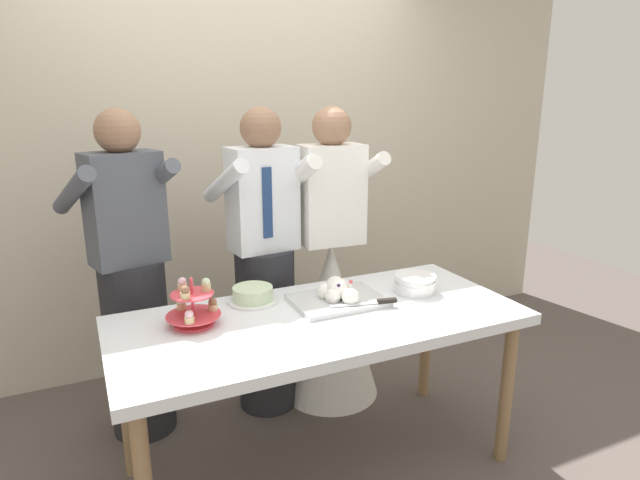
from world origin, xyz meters
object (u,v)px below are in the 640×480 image
(dessert_table, at_px, (320,331))
(person_guest, at_px, (133,296))
(round_cake, at_px, (253,295))
(person_groom, at_px, (265,280))
(cupcake_stand, at_px, (193,307))
(main_cake_tray, at_px, (338,295))
(plate_stack, at_px, (415,283))
(person_bride, at_px, (331,299))

(dessert_table, relative_size, person_guest, 1.08)
(round_cake, xyz_separation_m, person_groom, (0.18, 0.34, -0.06))
(cupcake_stand, bearing_deg, main_cake_tray, -2.70)
(plate_stack, xyz_separation_m, round_cake, (-0.76, 0.21, -0.01))
(dessert_table, distance_m, plate_stack, 0.56)
(dessert_table, height_order, person_bride, person_bride)
(main_cake_tray, distance_m, person_groom, 0.56)
(cupcake_stand, distance_m, person_guest, 0.58)
(dessert_table, relative_size, cupcake_stand, 7.83)
(main_cake_tray, bearing_deg, plate_stack, -4.87)
(dessert_table, xyz_separation_m, round_cake, (-0.22, 0.28, 0.11))
(person_bride, height_order, person_guest, same)
(main_cake_tray, bearing_deg, round_cake, 153.58)
(round_cake, bearing_deg, plate_stack, -15.57)
(plate_stack, height_order, person_bride, person_bride)
(main_cake_tray, relative_size, plate_stack, 2.07)
(dessert_table, bearing_deg, round_cake, 128.04)
(cupcake_stand, distance_m, person_bride, 1.01)
(round_cake, distance_m, person_bride, 0.67)
(main_cake_tray, xyz_separation_m, person_guest, (-0.86, 0.57, -0.07))
(cupcake_stand, bearing_deg, person_bride, 27.62)
(main_cake_tray, bearing_deg, person_groom, 109.20)
(plate_stack, relative_size, person_groom, 0.13)
(round_cake, height_order, person_bride, person_bride)
(plate_stack, bearing_deg, person_guest, 154.30)
(dessert_table, xyz_separation_m, person_bride, (0.34, 0.59, -0.12))
(person_bride, relative_size, person_guest, 1.00)
(person_groom, bearing_deg, cupcake_stand, -134.73)
(main_cake_tray, height_order, plate_stack, main_cake_tray)
(dessert_table, height_order, person_guest, person_guest)
(cupcake_stand, distance_m, round_cake, 0.34)
(dessert_table, bearing_deg, person_guest, 136.75)
(dessert_table, distance_m, round_cake, 0.37)
(dessert_table, bearing_deg, person_bride, 60.02)
(main_cake_tray, xyz_separation_m, plate_stack, (0.40, -0.03, 0.01))
(cupcake_stand, bearing_deg, dessert_table, -14.21)
(plate_stack, relative_size, person_guest, 0.13)
(dessert_table, xyz_separation_m, person_guest, (-0.72, 0.67, 0.05))
(cupcake_stand, relative_size, main_cake_tray, 0.53)
(cupcake_stand, bearing_deg, person_guest, 109.34)
(plate_stack, bearing_deg, cupcake_stand, 176.48)
(dessert_table, xyz_separation_m, plate_stack, (0.54, 0.07, 0.12))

